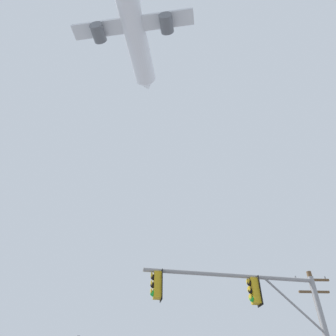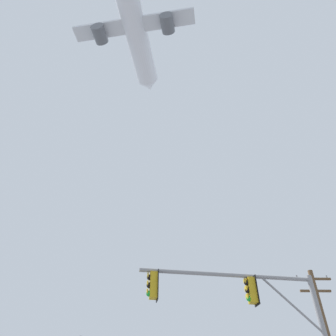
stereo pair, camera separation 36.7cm
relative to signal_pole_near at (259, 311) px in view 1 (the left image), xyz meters
The scene contains 2 objects.
signal_pole_near is the anchor object (origin of this frame).
airplane 49.46m from the signal_pole_near, 119.05° to the left, with size 19.58×25.35×6.91m.
Camera 1 is at (-0.89, -4.50, 1.48)m, focal length 34.14 mm.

